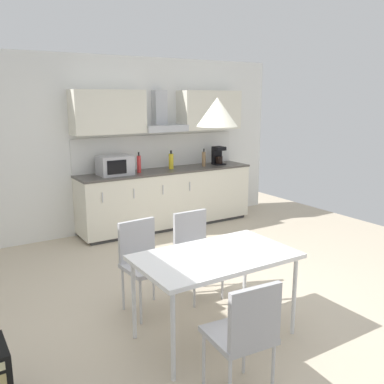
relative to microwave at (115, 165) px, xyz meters
name	(u,v)px	position (x,y,z in m)	size (l,w,h in m)	color
ground_plane	(219,310)	(-0.06, -2.69, -1.06)	(7.65, 8.95, 0.02)	beige
wall_back	(102,146)	(-0.06, 0.34, 0.25)	(6.12, 0.10, 2.61)	white
kitchen_counter	(167,198)	(0.85, 0.00, -0.59)	(2.84, 0.61, 0.91)	#333333
backsplash_tile	(158,151)	(0.86, 0.28, 0.12)	(2.82, 0.02, 0.52)	silver
upper_wall_cabinets	(162,112)	(0.86, 0.13, 0.74)	(2.82, 0.40, 0.62)	silver
microwave	(115,165)	(0.00, 0.00, 0.00)	(0.48, 0.35, 0.28)	#ADADB2
coffee_maker	(218,155)	(1.85, 0.03, 0.01)	(0.18, 0.19, 0.30)	black
bottle_brown	(204,159)	(1.52, -0.03, -0.02)	(0.06, 0.06, 0.29)	brown
bottle_red	(139,164)	(0.38, 0.00, -0.01)	(0.06, 0.06, 0.31)	red
bottle_yellow	(171,161)	(0.95, 0.03, -0.02)	(0.08, 0.08, 0.29)	yellow
dining_table	(215,260)	(-0.37, -3.04, -0.36)	(1.31, 0.79, 0.74)	white
chair_far_left	(142,257)	(-0.67, -2.27, -0.52)	(0.43, 0.43, 0.87)	#B2B2B7
chair_far_right	(195,245)	(-0.07, -2.27, -0.52)	(0.40, 0.40, 0.87)	#B2B2B7
chair_near_left	(245,330)	(-0.67, -3.82, -0.52)	(0.43, 0.43, 0.87)	#B2B2B7
pendant_lamp	(217,112)	(-0.37, -3.04, 0.85)	(0.32, 0.32, 0.22)	silver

